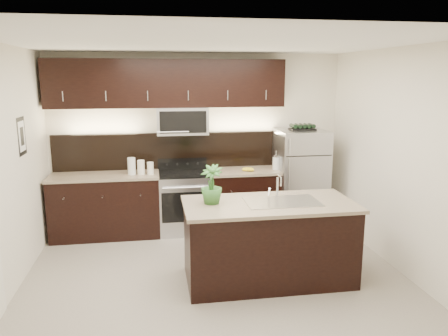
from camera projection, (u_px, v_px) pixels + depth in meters
The scene contains 12 objects.
ground at pixel (216, 278), 5.18m from camera, with size 4.50×4.50×0.00m, color gray.
room_walls at pixel (206, 137), 4.78m from camera, with size 4.52×4.02×2.71m.
counter_run at pixel (171, 202), 6.64m from camera, with size 3.51×0.65×0.94m.
upper_fixtures at pixel (169, 91), 6.45m from camera, with size 3.49×0.40×1.66m.
island at pixel (269, 241), 5.07m from camera, with size 1.96×0.96×0.94m.
sink_faucet at pixel (282, 200), 5.01m from camera, with size 0.84×0.50×0.28m.
refrigerator at pixel (300, 179), 6.84m from camera, with size 0.74×0.67×1.54m, color #B2B2B7.
wine_rack at pixel (302, 127), 6.67m from camera, with size 0.38×0.24×0.09m.
plant at pixel (212, 184), 4.90m from camera, with size 0.25×0.25×0.44m, color #2F6327.
canisters at pixel (139, 167), 6.40m from camera, with size 0.38×0.13×0.25m.
french_press at pixel (276, 163), 6.73m from camera, with size 0.10×0.10×0.29m.
bananas at pixel (245, 169), 6.64m from camera, with size 0.18×0.14×0.06m, color yellow.
Camera 1 is at (-0.68, -4.75, 2.35)m, focal length 35.00 mm.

